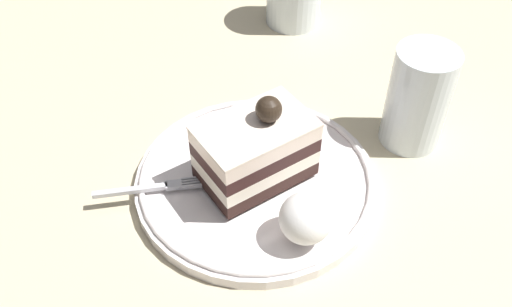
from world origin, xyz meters
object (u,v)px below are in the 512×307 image
drink_glass_near (417,102)px  dessert_plate (256,180)px  cake_slice (256,150)px  fork (156,187)px  whipped_cream_dollop (306,218)px

drink_glass_near → dessert_plate: bearing=-71.3°
cake_slice → fork: (0.01, -0.10, -0.03)m
dessert_plate → fork: 0.10m
whipped_cream_dollop → drink_glass_near: bearing=135.1°
dessert_plate → cake_slice: (-0.00, -0.00, 0.04)m
cake_slice → fork: size_ratio=1.11×
cake_slice → drink_glass_near: drink_glass_near is taller
drink_glass_near → fork: bearing=-75.4°
cake_slice → whipped_cream_dollop: size_ratio=2.64×
cake_slice → drink_glass_near: (-0.06, 0.18, -0.00)m
dessert_plate → whipped_cream_dollop: (0.08, 0.04, 0.03)m
dessert_plate → drink_glass_near: bearing=108.7°
cake_slice → fork: 0.11m
dessert_plate → fork: size_ratio=2.13×
dessert_plate → whipped_cream_dollop: size_ratio=5.05×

